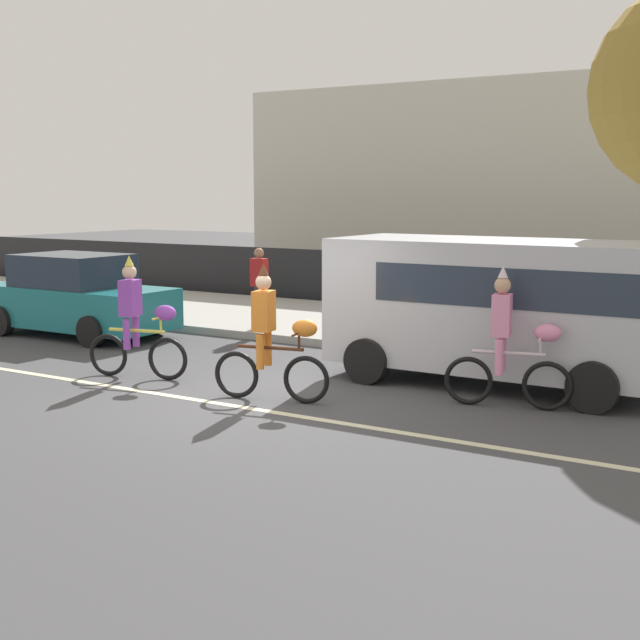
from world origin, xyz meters
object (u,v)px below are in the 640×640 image
parade_cyclist_purple (138,325)px  parade_cyclist_pink (509,346)px  parade_cyclist_orange (272,341)px  parked_car_teal (76,297)px  pedestrian_onlooker (259,286)px  parked_van_silver (504,301)px

parade_cyclist_purple → parade_cyclist_pink: same height
parade_cyclist_purple → parade_cyclist_orange: bearing=-3.1°
parade_cyclist_purple → parade_cyclist_orange: same height
parade_cyclist_purple → parade_cyclist_pink: size_ratio=1.00×
parade_cyclist_pink → parked_car_teal: 9.62m
parked_car_teal → parade_cyclist_orange: bearing=-21.2°
parade_cyclist_pink → parked_car_teal: parade_cyclist_pink is taller
parade_cyclist_pink → parked_car_teal: size_ratio=0.47×
parked_car_teal → parade_cyclist_pink: bearing=-7.2°
parked_car_teal → pedestrian_onlooker: size_ratio=2.53×
parade_cyclist_orange → pedestrian_onlooker: bearing=127.5°
parade_cyclist_purple → parked_car_teal: parade_cyclist_purple is taller
parked_car_teal → pedestrian_onlooker: pedestrian_onlooker is taller
parade_cyclist_pink → parked_car_teal: bearing=172.8°
parade_cyclist_orange → pedestrian_onlooker: (-3.46, 4.51, 0.17)m
parked_van_silver → pedestrian_onlooker: (-5.82, 1.84, -0.27)m
parade_cyclist_orange → parked_van_silver: parked_van_silver is taller
parade_cyclist_purple → parade_cyclist_pink: (5.58, 1.22, 0.00)m
parade_cyclist_orange → pedestrian_onlooker: parade_cyclist_orange is taller
parade_cyclist_orange → parade_cyclist_purple: bearing=176.9°
pedestrian_onlooker → parade_cyclist_pink: bearing=-26.2°
parade_cyclist_purple → parked_van_silver: parked_van_silver is taller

